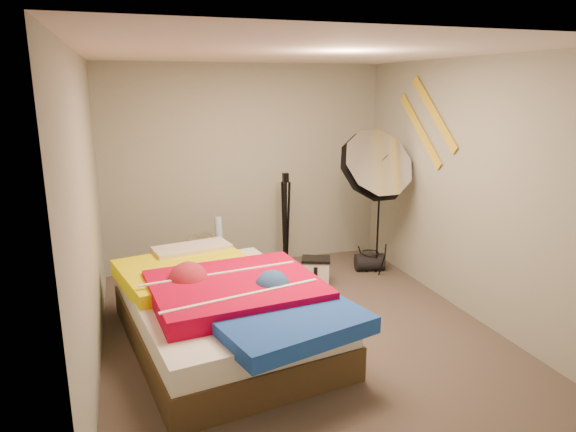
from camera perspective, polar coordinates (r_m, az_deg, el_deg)
name	(u,v)px	position (r m, az deg, el deg)	size (l,w,h in m)	color
floor	(297,329)	(4.96, 1.05, -12.43)	(4.00, 4.00, 0.00)	#51453D
ceiling	(299,52)	(4.44, 1.21, 17.74)	(4.00, 4.00, 0.00)	silver
wall_back	(246,167)	(6.43, -4.70, 5.45)	(3.50, 3.50, 0.00)	gray
wall_front	(422,278)	(2.80, 14.62, -6.69)	(3.50, 3.50, 0.00)	gray
wall_left	(87,215)	(4.32, -21.42, 0.13)	(4.00, 4.00, 0.00)	gray
wall_right	(466,188)	(5.36, 19.12, 2.94)	(4.00, 4.00, 0.00)	gray
tote_bag	(200,256)	(6.48, -9.78, -4.42)	(0.36, 0.11, 0.36)	tan
wrapping_roll	(220,248)	(6.13, -7.58, -3.53)	(0.08, 0.08, 0.74)	#669DDE
camera_case	(316,273)	(5.93, 3.11, -6.31)	(0.30, 0.21, 0.30)	white
duffel_bag	(370,262)	(6.47, 9.05, -5.08)	(0.21, 0.21, 0.35)	black
wall_stripe_upper	(434,113)	(5.76, 15.93, 10.94)	(0.02, 1.10, 0.10)	gold
wall_stripe_lower	(420,130)	(5.98, 14.47, 9.21)	(0.02, 1.10, 0.10)	gold
bed	(224,309)	(4.63, -7.08, -10.21)	(1.92, 2.53, 0.64)	#4A3720
photo_umbrella	(374,167)	(5.96, 9.55, 5.36)	(1.06, 0.77, 1.85)	black
camera_tripod	(286,214)	(6.33, -0.27, 0.19)	(0.07, 0.07, 1.21)	black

